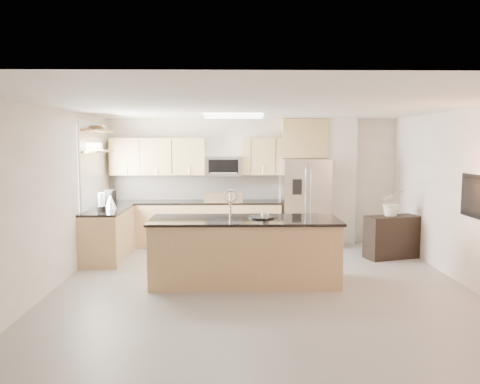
{
  "coord_description": "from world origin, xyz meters",
  "views": [
    {
      "loc": [
        -0.44,
        -6.53,
        2.1
      ],
      "look_at": [
        -0.29,
        1.3,
        1.28
      ],
      "focal_mm": 35.0,
      "sensor_mm": 36.0,
      "label": 1
    }
  ],
  "objects_px": {
    "platter": "(261,217)",
    "coffee_maker": "(110,199)",
    "bowl": "(97,127)",
    "television": "(474,198)",
    "microwave": "(224,166)",
    "credenza": "(392,237)",
    "range": "(224,223)",
    "island": "(245,250)",
    "flower_vase": "(392,196)",
    "cup": "(265,216)",
    "refrigerator": "(305,203)",
    "kettle": "(111,202)",
    "blender": "(101,204)"
  },
  "relations": [
    {
      "from": "island",
      "to": "microwave",
      "type": "bearing_deg",
      "value": 97.78
    },
    {
      "from": "kettle",
      "to": "flower_vase",
      "type": "distance_m",
      "value": 5.11
    },
    {
      "from": "range",
      "to": "cup",
      "type": "relative_size",
      "value": 9.04
    },
    {
      "from": "microwave",
      "to": "platter",
      "type": "xyz_separation_m",
      "value": [
        0.61,
        -2.63,
        -0.64
      ]
    },
    {
      "from": "flower_vase",
      "to": "blender",
      "type": "bearing_deg",
      "value": -175.97
    },
    {
      "from": "refrigerator",
      "to": "flower_vase",
      "type": "height_order",
      "value": "refrigerator"
    },
    {
      "from": "platter",
      "to": "bowl",
      "type": "distance_m",
      "value": 3.54
    },
    {
      "from": "credenza",
      "to": "flower_vase",
      "type": "bearing_deg",
      "value": 132.14
    },
    {
      "from": "platter",
      "to": "kettle",
      "type": "bearing_deg",
      "value": 150.83
    },
    {
      "from": "blender",
      "to": "kettle",
      "type": "relative_size",
      "value": 1.15
    },
    {
      "from": "island",
      "to": "kettle",
      "type": "distance_m",
      "value": 2.88
    },
    {
      "from": "refrigerator",
      "to": "platter",
      "type": "distance_m",
      "value": 2.68
    },
    {
      "from": "microwave",
      "to": "credenza",
      "type": "height_order",
      "value": "microwave"
    },
    {
      "from": "coffee_maker",
      "to": "flower_vase",
      "type": "relative_size",
      "value": 0.41
    },
    {
      "from": "microwave",
      "to": "coffee_maker",
      "type": "distance_m",
      "value": 2.36
    },
    {
      "from": "island",
      "to": "television",
      "type": "height_order",
      "value": "television"
    },
    {
      "from": "bowl",
      "to": "platter",
      "type": "bearing_deg",
      "value": -28.57
    },
    {
      "from": "island",
      "to": "refrigerator",
      "type": "bearing_deg",
      "value": 62.75
    },
    {
      "from": "platter",
      "to": "bowl",
      "type": "height_order",
      "value": "bowl"
    },
    {
      "from": "range",
      "to": "platter",
      "type": "distance_m",
      "value": 2.63
    },
    {
      "from": "island",
      "to": "cup",
      "type": "distance_m",
      "value": 0.62
    },
    {
      "from": "blender",
      "to": "flower_vase",
      "type": "relative_size",
      "value": 0.44
    },
    {
      "from": "refrigerator",
      "to": "television",
      "type": "xyz_separation_m",
      "value": [
        1.85,
        -3.07,
        0.46
      ]
    },
    {
      "from": "blender",
      "to": "flower_vase",
      "type": "xyz_separation_m",
      "value": [
        5.16,
        0.36,
        0.09
      ]
    },
    {
      "from": "island",
      "to": "kettle",
      "type": "relative_size",
      "value": 9.85
    },
    {
      "from": "range",
      "to": "microwave",
      "type": "height_order",
      "value": "microwave"
    },
    {
      "from": "cup",
      "to": "range",
      "type": "bearing_deg",
      "value": 103.93
    },
    {
      "from": "platter",
      "to": "flower_vase",
      "type": "xyz_separation_m",
      "value": [
        2.47,
        1.43,
        0.17
      ]
    },
    {
      "from": "credenza",
      "to": "platter",
      "type": "height_order",
      "value": "platter"
    },
    {
      "from": "refrigerator",
      "to": "blender",
      "type": "height_order",
      "value": "refrigerator"
    },
    {
      "from": "range",
      "to": "flower_vase",
      "type": "bearing_deg",
      "value": -19.36
    },
    {
      "from": "platter",
      "to": "coffee_maker",
      "type": "bearing_deg",
      "value": 147.6
    },
    {
      "from": "television",
      "to": "refrigerator",
      "type": "bearing_deg",
      "value": 31.04
    },
    {
      "from": "island",
      "to": "coffee_maker",
      "type": "height_order",
      "value": "island"
    },
    {
      "from": "credenza",
      "to": "kettle",
      "type": "relative_size",
      "value": 3.38
    },
    {
      "from": "platter",
      "to": "coffee_maker",
      "type": "distance_m",
      "value": 3.2
    },
    {
      "from": "bowl",
      "to": "television",
      "type": "distance_m",
      "value": 6.24
    },
    {
      "from": "coffee_maker",
      "to": "television",
      "type": "xyz_separation_m",
      "value": [
        5.61,
        -2.33,
        0.28
      ]
    },
    {
      "from": "coffee_maker",
      "to": "television",
      "type": "distance_m",
      "value": 6.08
    },
    {
      "from": "range",
      "to": "refrigerator",
      "type": "height_order",
      "value": "refrigerator"
    },
    {
      "from": "range",
      "to": "island",
      "type": "bearing_deg",
      "value": -82.08
    },
    {
      "from": "credenza",
      "to": "cup",
      "type": "bearing_deg",
      "value": -163.87
    },
    {
      "from": "kettle",
      "to": "island",
      "type": "bearing_deg",
      "value": -32.46
    },
    {
      "from": "credenza",
      "to": "blender",
      "type": "xyz_separation_m",
      "value": [
        -5.17,
        -0.36,
        0.68
      ]
    },
    {
      "from": "coffee_maker",
      "to": "platter",
      "type": "bearing_deg",
      "value": -32.4
    },
    {
      "from": "microwave",
      "to": "television",
      "type": "distance_m",
      "value": 4.79
    },
    {
      "from": "cup",
      "to": "blender",
      "type": "xyz_separation_m",
      "value": [
        -2.73,
        1.2,
        0.04
      ]
    },
    {
      "from": "platter",
      "to": "coffee_maker",
      "type": "xyz_separation_m",
      "value": [
        -2.7,
        1.72,
        0.08
      ]
    },
    {
      "from": "cup",
      "to": "bowl",
      "type": "bearing_deg",
      "value": 149.8
    },
    {
      "from": "range",
      "to": "flower_vase",
      "type": "height_order",
      "value": "flower_vase"
    }
  ]
}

